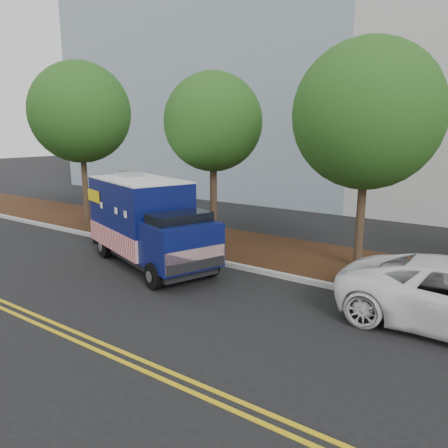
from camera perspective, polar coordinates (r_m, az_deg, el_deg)
The scene contains 10 objects.
ground at distance 14.58m, azimuth -9.52°, elevation -5.36°, with size 120.00×120.00×0.00m, color black.
curb at distance 15.53m, azimuth -5.88°, elevation -3.88°, with size 120.00×0.18×0.15m, color #9E9E99.
mulch_strip at distance 17.10m, azimuth -1.24°, elevation -2.32°, with size 120.00×4.00×0.15m, color black.
centerline_near at distance 12.06m, azimuth -24.84°, elevation -10.10°, with size 120.00×0.10×0.01m, color gold.
centerline_far at distance 11.95m, azimuth -25.89°, elevation -10.40°, with size 120.00×0.10×0.01m, color gold.
tree_a at distance 20.88m, azimuth -18.26°, elevation 13.64°, with size 4.42×4.42×7.33m.
tree_b at distance 15.96m, azimuth -1.44°, elevation 13.12°, with size 3.52×3.52×6.39m.
tree_c at distance 13.82m, azimuth 18.20°, elevation 13.36°, with size 4.39×4.39×6.98m.
sign_post at distance 19.43m, azimuth -16.43°, elevation 2.32°, with size 0.06×0.06×2.40m, color #473828.
food_truck at distance 14.52m, azimuth -10.05°, elevation 0.03°, with size 5.97×3.76×2.97m.
Camera 1 is at (9.92, -9.76, 4.33)m, focal length 35.00 mm.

